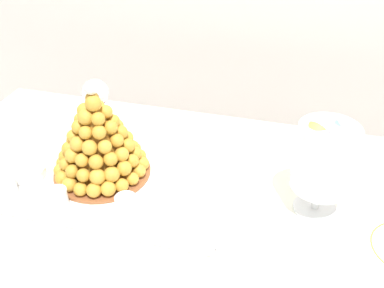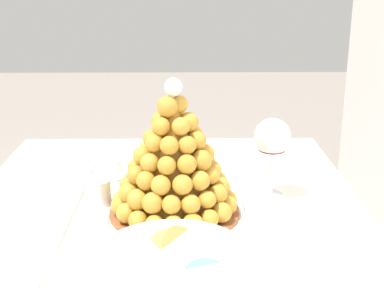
{
  "view_description": "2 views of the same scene",
  "coord_description": "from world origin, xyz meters",
  "px_view_note": "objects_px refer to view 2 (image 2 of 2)",
  "views": [
    {
      "loc": [
        0.19,
        -0.88,
        1.52
      ],
      "look_at": [
        -0.03,
        -0.05,
        0.94
      ],
      "focal_mm": 41.78,
      "sensor_mm": 36.0,
      "label": 1
    },
    {
      "loc": [
        0.7,
        0.05,
        1.22
      ],
      "look_at": [
        -0.22,
        0.06,
        0.92
      ],
      "focal_mm": 49.71,
      "sensor_mm": 36.0,
      "label": 2
    }
  ],
  "objects_px": {
    "dessert_cup_mid_left": "(99,193)",
    "serving_tray": "(157,224)",
    "wine_glass": "(272,139)",
    "croquembouche": "(174,163)",
    "dessert_cup_left": "(116,169)",
    "dessert_cup_mid_right": "(76,283)",
    "dessert_cup_centre": "(95,232)",
    "creme_brulee_ramekin": "(150,173)"
  },
  "relations": [
    {
      "from": "croquembouche",
      "to": "dessert_cup_mid_left",
      "type": "height_order",
      "value": "croquembouche"
    },
    {
      "from": "wine_glass",
      "to": "dessert_cup_mid_left",
      "type": "bearing_deg",
      "value": -80.8
    },
    {
      "from": "dessert_cup_left",
      "to": "dessert_cup_mid_right",
      "type": "distance_m",
      "value": 0.5
    },
    {
      "from": "serving_tray",
      "to": "croquembouche",
      "type": "distance_m",
      "value": 0.13
    },
    {
      "from": "dessert_cup_mid_left",
      "to": "creme_brulee_ramekin",
      "type": "relative_size",
      "value": 0.6
    },
    {
      "from": "dessert_cup_mid_left",
      "to": "dessert_cup_mid_right",
      "type": "bearing_deg",
      "value": 2.51
    },
    {
      "from": "wine_glass",
      "to": "croquembouche",
      "type": "bearing_deg",
      "value": -63.81
    },
    {
      "from": "serving_tray",
      "to": "dessert_cup_left",
      "type": "xyz_separation_m",
      "value": [
        -0.25,
        -0.11,
        0.02
      ]
    },
    {
      "from": "serving_tray",
      "to": "dessert_cup_mid_right",
      "type": "relative_size",
      "value": 12.94
    },
    {
      "from": "dessert_cup_mid_left",
      "to": "dessert_cup_mid_right",
      "type": "distance_m",
      "value": 0.34
    },
    {
      "from": "dessert_cup_centre",
      "to": "wine_glass",
      "type": "relative_size",
      "value": 0.31
    },
    {
      "from": "dessert_cup_left",
      "to": "dessert_cup_mid_left",
      "type": "height_order",
      "value": "dessert_cup_mid_left"
    },
    {
      "from": "croquembouche",
      "to": "dessert_cup_mid_left",
      "type": "xyz_separation_m",
      "value": [
        -0.04,
        -0.16,
        -0.08
      ]
    },
    {
      "from": "dessert_cup_mid_left",
      "to": "dessert_cup_centre",
      "type": "xyz_separation_m",
      "value": [
        0.18,
        0.02,
        0.0
      ]
    },
    {
      "from": "dessert_cup_mid_left",
      "to": "wine_glass",
      "type": "bearing_deg",
      "value": 99.2
    },
    {
      "from": "dessert_cup_mid_right",
      "to": "wine_glass",
      "type": "relative_size",
      "value": 0.28
    },
    {
      "from": "dessert_cup_mid_left",
      "to": "serving_tray",
      "type": "bearing_deg",
      "value": 54.78
    },
    {
      "from": "serving_tray",
      "to": "dessert_cup_mid_left",
      "type": "relative_size",
      "value": 11.78
    },
    {
      "from": "dessert_cup_mid_left",
      "to": "dessert_cup_mid_right",
      "type": "relative_size",
      "value": 1.1
    },
    {
      "from": "serving_tray",
      "to": "dessert_cup_left",
      "type": "relative_size",
      "value": 13.4
    },
    {
      "from": "serving_tray",
      "to": "creme_brulee_ramekin",
      "type": "bearing_deg",
      "value": -172.86
    },
    {
      "from": "dessert_cup_mid_left",
      "to": "creme_brulee_ramekin",
      "type": "xyz_separation_m",
      "value": [
        -0.15,
        0.1,
        -0.01
      ]
    },
    {
      "from": "dessert_cup_left",
      "to": "creme_brulee_ramekin",
      "type": "relative_size",
      "value": 0.53
    },
    {
      "from": "dessert_cup_centre",
      "to": "creme_brulee_ramekin",
      "type": "height_order",
      "value": "dessert_cup_centre"
    },
    {
      "from": "serving_tray",
      "to": "dessert_cup_centre",
      "type": "height_order",
      "value": "dessert_cup_centre"
    },
    {
      "from": "croquembouche",
      "to": "creme_brulee_ramekin",
      "type": "xyz_separation_m",
      "value": [
        -0.2,
        -0.06,
        -0.1
      ]
    },
    {
      "from": "croquembouche",
      "to": "dessert_cup_centre",
      "type": "bearing_deg",
      "value": -47.37
    },
    {
      "from": "croquembouche",
      "to": "dessert_cup_centre",
      "type": "relative_size",
      "value": 4.98
    },
    {
      "from": "dessert_cup_left",
      "to": "croquembouche",
      "type": "bearing_deg",
      "value": 35.75
    },
    {
      "from": "dessert_cup_mid_left",
      "to": "croquembouche",
      "type": "bearing_deg",
      "value": 74.65
    },
    {
      "from": "creme_brulee_ramekin",
      "to": "serving_tray",
      "type": "bearing_deg",
      "value": 7.14
    },
    {
      "from": "dessert_cup_centre",
      "to": "creme_brulee_ramekin",
      "type": "distance_m",
      "value": 0.34
    },
    {
      "from": "creme_brulee_ramekin",
      "to": "wine_glass",
      "type": "relative_size",
      "value": 0.52
    },
    {
      "from": "dessert_cup_centre",
      "to": "dessert_cup_mid_right",
      "type": "distance_m",
      "value": 0.16
    },
    {
      "from": "dessert_cup_left",
      "to": "creme_brulee_ramekin",
      "type": "distance_m",
      "value": 0.08
    },
    {
      "from": "serving_tray",
      "to": "creme_brulee_ramekin",
      "type": "relative_size",
      "value": 7.11
    },
    {
      "from": "serving_tray",
      "to": "dessert_cup_centre",
      "type": "distance_m",
      "value": 0.14
    },
    {
      "from": "croquembouche",
      "to": "dessert_cup_mid_right",
      "type": "bearing_deg",
      "value": -26.47
    },
    {
      "from": "dessert_cup_centre",
      "to": "wine_glass",
      "type": "xyz_separation_m",
      "value": [
        -0.24,
        0.36,
        0.1
      ]
    },
    {
      "from": "dessert_cup_mid_left",
      "to": "wine_glass",
      "type": "xyz_separation_m",
      "value": [
        -0.06,
        0.38,
        0.1
      ]
    },
    {
      "from": "creme_brulee_ramekin",
      "to": "dessert_cup_left",
      "type": "bearing_deg",
      "value": -96.8
    },
    {
      "from": "croquembouche",
      "to": "dessert_cup_left",
      "type": "xyz_separation_m",
      "value": [
        -0.21,
        -0.15,
        -0.09
      ]
    }
  ]
}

